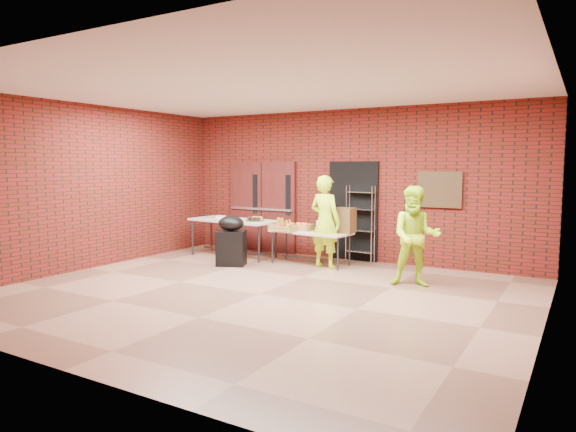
% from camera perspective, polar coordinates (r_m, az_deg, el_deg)
% --- Properties ---
extents(room, '(8.08, 7.08, 3.28)m').
position_cam_1_polar(room, '(7.93, -3.27, 2.61)').
color(room, brown).
rests_on(room, ground).
extents(double_doors, '(1.78, 0.12, 2.10)m').
position_cam_1_polar(double_doors, '(12.04, -2.87, 1.06)').
color(double_doors, '#4D1A16').
rests_on(double_doors, room).
extents(dark_doorway, '(1.10, 0.06, 2.10)m').
position_cam_1_polar(dark_doorway, '(10.97, 7.27, 0.55)').
color(dark_doorway, black).
rests_on(dark_doorway, room).
extents(bronze_plaque, '(0.85, 0.04, 0.70)m').
position_cam_1_polar(bronze_plaque, '(10.35, 16.49, 2.83)').
color(bronze_plaque, '#45321B').
rests_on(bronze_plaque, room).
extents(wire_rack, '(0.60, 0.25, 1.60)m').
position_cam_1_polar(wire_rack, '(10.78, 8.03, -0.89)').
color(wire_rack, silver).
rests_on(wire_rack, room).
extents(table_left, '(2.08, 1.00, 0.83)m').
position_cam_1_polar(table_left, '(11.39, -6.09, -0.71)').
color(table_left, beige).
rests_on(table_left, room).
extents(table_right, '(1.73, 0.88, 0.68)m').
position_cam_1_polar(table_right, '(10.42, 2.52, -2.02)').
color(table_right, beige).
rests_on(table_right, room).
extents(basket_bananas, '(0.47, 0.37, 0.15)m').
position_cam_1_polar(basket_bananas, '(10.74, -0.69, -1.12)').
color(basket_bananas, '#9D753F').
rests_on(basket_bananas, table_right).
extents(basket_oranges, '(0.49, 0.38, 0.15)m').
position_cam_1_polar(basket_oranges, '(10.59, 1.40, -1.21)').
color(basket_oranges, '#9D753F').
rests_on(basket_oranges, table_right).
extents(basket_apples, '(0.47, 0.37, 0.15)m').
position_cam_1_polar(basket_apples, '(10.45, -0.35, -1.32)').
color(basket_apples, '#9D753F').
rests_on(basket_apples, table_right).
extents(muffin_tray, '(0.41, 0.41, 0.10)m').
position_cam_1_polar(muffin_tray, '(10.99, -3.69, -0.32)').
color(muffin_tray, '#12451B').
rests_on(muffin_tray, table_left).
extents(napkin_box, '(0.19, 0.12, 0.06)m').
position_cam_1_polar(napkin_box, '(11.61, -7.48, -0.11)').
color(napkin_box, silver).
rests_on(napkin_box, table_left).
extents(coffee_dispenser, '(0.38, 0.34, 0.50)m').
position_cam_1_polar(coffee_dispenser, '(10.22, 6.29, -0.47)').
color(coffee_dispenser, brown).
rests_on(coffee_dispenser, table_right).
extents(cup_stack_front, '(0.08, 0.08, 0.24)m').
position_cam_1_polar(cup_stack_front, '(10.16, 3.38, -1.20)').
color(cup_stack_front, silver).
rests_on(cup_stack_front, table_right).
extents(cup_stack_mid, '(0.08, 0.08, 0.23)m').
position_cam_1_polar(cup_stack_mid, '(10.06, 4.59, -1.31)').
color(cup_stack_mid, silver).
rests_on(cup_stack_mid, table_right).
extents(cup_stack_back, '(0.09, 0.09, 0.27)m').
position_cam_1_polar(cup_stack_back, '(10.29, 4.21, -1.05)').
color(cup_stack_back, silver).
rests_on(cup_stack_back, table_right).
extents(covered_grill, '(0.69, 0.65, 1.01)m').
position_cam_1_polar(covered_grill, '(10.42, -6.33, -2.73)').
color(covered_grill, black).
rests_on(covered_grill, room).
extents(volunteer_woman, '(0.73, 0.54, 1.83)m').
position_cam_1_polar(volunteer_woman, '(10.09, 4.14, -0.64)').
color(volunteer_woman, '#BBF21A').
rests_on(volunteer_woman, room).
extents(volunteer_man, '(0.96, 0.84, 1.68)m').
position_cam_1_polar(volunteer_man, '(8.80, 13.99, -2.21)').
color(volunteer_man, '#BBF21A').
rests_on(volunteer_man, room).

